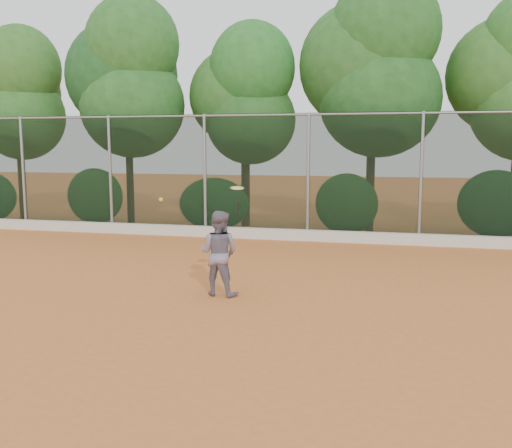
# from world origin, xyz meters

# --- Properties ---
(ground) EXTENTS (80.00, 80.00, 0.00)m
(ground) POSITION_xyz_m (0.00, 0.00, 0.00)
(ground) COLOR #CA6E2F
(ground) RESTS_ON ground
(concrete_curb) EXTENTS (24.00, 0.20, 0.30)m
(concrete_curb) POSITION_xyz_m (0.00, 6.82, 0.15)
(concrete_curb) COLOR silver
(concrete_curb) RESTS_ON ground
(tennis_player) EXTENTS (0.79, 0.65, 1.50)m
(tennis_player) POSITION_xyz_m (-0.61, 0.75, 0.75)
(tennis_player) COLOR slate
(tennis_player) RESTS_ON ground
(chainlink_fence) EXTENTS (24.09, 0.09, 3.50)m
(chainlink_fence) POSITION_xyz_m (-0.00, 7.00, 1.86)
(chainlink_fence) COLOR black
(chainlink_fence) RESTS_ON ground
(foliage_backdrop) EXTENTS (23.70, 3.63, 7.55)m
(foliage_backdrop) POSITION_xyz_m (-0.55, 8.98, 4.40)
(foliage_backdrop) COLOR #48311B
(foliage_backdrop) RESTS_ON ground
(tennis_racket) EXTENTS (0.34, 0.34, 0.52)m
(tennis_racket) POSITION_xyz_m (-0.22, 0.59, 1.87)
(tennis_racket) COLOR black
(tennis_racket) RESTS_ON ground
(tennis_ball_in_flight) EXTENTS (0.07, 0.07, 0.07)m
(tennis_ball_in_flight) POSITION_xyz_m (-1.88, 1.22, 1.62)
(tennis_ball_in_flight) COLOR #D1E934
(tennis_ball_in_flight) RESTS_ON ground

